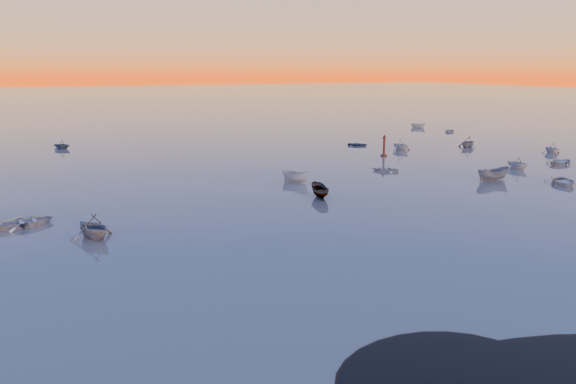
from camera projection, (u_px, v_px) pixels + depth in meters
ground at (144, 130)px, 117.02m from camera, size 600.00×600.00×0.00m
mud_lobes at (508, 342)px, 26.81m from camera, size 140.00×6.00×0.07m
moored_fleet at (204, 166)px, 75.04m from camera, size 124.00×58.00×1.20m
boat_near_center at (493, 180)px, 65.25m from camera, size 2.08×4.46×1.51m
boat_near_right at (517, 169)px, 72.66m from camera, size 3.60×1.63×1.26m
channel_marker at (384, 147)px, 82.76m from camera, size 0.94×0.94×3.34m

